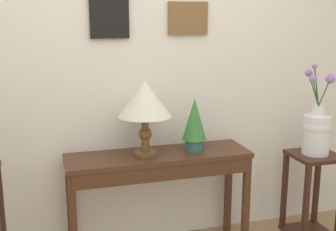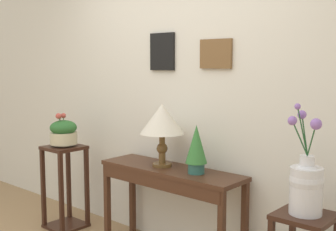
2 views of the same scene
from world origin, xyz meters
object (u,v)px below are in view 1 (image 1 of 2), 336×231
Objects in this scene: table_lamp at (145,101)px; flower_vase_tall_right at (317,129)px; console_table at (159,170)px; pedestal_stand_right at (311,195)px; potted_plant_on_console at (194,123)px.

flower_vase_tall_right is at bearing -4.67° from table_lamp.
table_lamp is at bearing 165.87° from console_table.
console_table is 1.91× the size of pedestal_stand_right.
pedestal_stand_right is 0.53m from flower_vase_tall_right.
potted_plant_on_console is (0.35, -0.00, -0.17)m from table_lamp.
pedestal_stand_right is 0.98× the size of flower_vase_tall_right.
table_lamp reaches higher than console_table.
pedestal_stand_right is at bearing -4.65° from table_lamp.
table_lamp is 0.39m from potted_plant_on_console.
flower_vase_tall_right is (1.19, -0.08, 0.22)m from console_table.
potted_plant_on_console is 1.12m from pedestal_stand_right.
potted_plant_on_console is at bearing 173.65° from flower_vase_tall_right.
pedestal_stand_right is (0.92, -0.10, -0.61)m from potted_plant_on_console.
table_lamp is 1.37× the size of potted_plant_on_console.
console_table is at bearing -175.25° from potted_plant_on_console.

